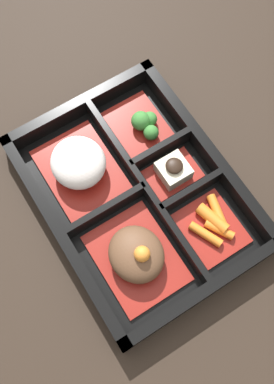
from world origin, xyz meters
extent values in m
plane|color=black|center=(0.00, 0.00, 0.00)|extent=(3.00, 3.00, 0.00)
cube|color=black|center=(0.00, 0.00, 0.01)|extent=(0.31, 0.23, 0.01)
cube|color=black|center=(0.00, -0.11, 0.02)|extent=(0.31, 0.01, 0.04)
cube|color=black|center=(0.00, 0.11, 0.02)|extent=(0.31, 0.01, 0.04)
cube|color=black|center=(-0.15, 0.00, 0.02)|extent=(0.01, 0.23, 0.04)
cube|color=black|center=(0.15, 0.00, 0.02)|extent=(0.01, 0.23, 0.04)
cube|color=black|center=(0.00, -0.01, 0.02)|extent=(0.28, 0.01, 0.04)
cube|color=black|center=(-0.04, -0.06, 0.02)|extent=(0.01, 0.09, 0.04)
cube|color=black|center=(0.03, -0.06, 0.02)|extent=(0.01, 0.09, 0.04)
cube|color=black|center=(0.00, 0.05, 0.02)|extent=(0.01, 0.11, 0.04)
cube|color=maroon|center=(-0.07, 0.04, 0.01)|extent=(0.12, 0.09, 0.01)
ellipsoid|color=brown|center=(-0.07, 0.04, 0.03)|extent=(0.07, 0.07, 0.04)
sphere|color=orange|center=(-0.08, 0.04, 0.06)|extent=(0.02, 0.02, 0.02)
cube|color=maroon|center=(0.07, 0.04, 0.01)|extent=(0.12, 0.09, 0.01)
ellipsoid|color=silver|center=(0.07, 0.04, 0.04)|extent=(0.07, 0.07, 0.05)
cube|color=maroon|center=(-0.09, -0.06, 0.01)|extent=(0.08, 0.07, 0.01)
cylinder|color=orange|center=(-0.08, -0.06, 0.02)|extent=(0.05, 0.03, 0.02)
cylinder|color=orange|center=(-0.09, -0.04, 0.02)|extent=(0.05, 0.03, 0.01)
cylinder|color=orange|center=(-0.07, -0.07, 0.02)|extent=(0.04, 0.02, 0.01)
cylinder|color=orange|center=(-0.10, -0.06, 0.02)|extent=(0.04, 0.03, 0.01)
cube|color=maroon|center=(0.00, -0.06, 0.01)|extent=(0.05, 0.07, 0.01)
cube|color=beige|center=(0.00, -0.06, 0.03)|extent=(0.04, 0.04, 0.02)
ellipsoid|color=black|center=(0.00, -0.06, 0.04)|extent=(0.02, 0.02, 0.01)
cube|color=maroon|center=(0.09, -0.06, 0.01)|extent=(0.09, 0.07, 0.01)
sphere|color=#387A33|center=(0.08, -0.07, 0.03)|extent=(0.02, 0.02, 0.02)
sphere|color=#387A33|center=(0.08, -0.06, 0.03)|extent=(0.03, 0.03, 0.03)
sphere|color=#387A33|center=(0.06, -0.06, 0.03)|extent=(0.02, 0.02, 0.02)
camera|label=1|loc=(-0.17, 0.11, 0.56)|focal=42.00mm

